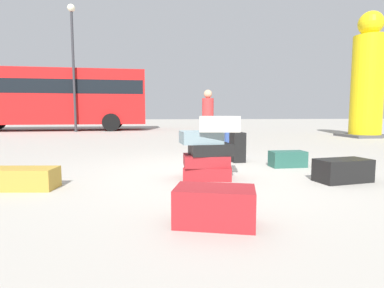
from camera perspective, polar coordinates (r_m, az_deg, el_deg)
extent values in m
plane|color=#ADA89E|center=(4.75, 3.92, -5.53)|extent=(80.00, 80.00, 0.00)
cube|color=maroon|center=(4.42, 2.97, -5.19)|extent=(0.75, 0.64, 0.18)
cube|color=maroon|center=(4.38, 2.60, -3.03)|extent=(0.65, 0.51, 0.16)
cube|color=black|center=(4.35, 3.39, -0.97)|extent=(0.59, 0.47, 0.16)
cube|color=gray|center=(4.32, 1.65, 1.25)|extent=(0.60, 0.48, 0.18)
cube|color=beige|center=(4.24, 5.08, 3.77)|extent=(0.59, 0.49, 0.21)
cube|color=#26594C|center=(5.56, 17.38, -2.68)|extent=(0.61, 0.32, 0.27)
cube|color=#334F99|center=(6.92, 6.61, 0.82)|extent=(0.29, 0.35, 0.67)
cube|color=black|center=(5.90, 8.47, -0.58)|extent=(0.26, 0.33, 0.56)
cube|color=maroon|center=(2.62, 4.25, -11.44)|extent=(0.74, 0.54, 0.32)
cube|color=black|center=(4.65, 26.27, -4.43)|extent=(0.78, 0.49, 0.31)
cube|color=#B28C33|center=(4.31, -28.85, -5.65)|extent=(0.81, 0.45, 0.26)
cylinder|color=black|center=(8.16, 2.79, 1.93)|extent=(0.12, 0.12, 0.76)
cylinder|color=black|center=(7.95, 3.12, 1.82)|extent=(0.12, 0.12, 0.76)
cylinder|color=red|center=(8.04, 2.98, 6.54)|extent=(0.30, 0.30, 0.55)
sphere|color=tan|center=(8.05, 2.99, 9.29)|extent=(0.22, 0.22, 0.22)
cylinder|color=yellow|center=(13.72, 29.82, 9.18)|extent=(1.15, 1.15, 3.84)
sphere|color=yellow|center=(14.09, 30.33, 18.81)|extent=(0.90, 0.90, 0.90)
cube|color=#4C4C4C|center=(13.71, 29.43, 1.38)|extent=(1.61, 1.61, 0.10)
cube|color=red|center=(17.97, -24.89, 7.90)|extent=(9.98, 2.97, 2.80)
cube|color=black|center=(18.00, -24.95, 9.45)|extent=(9.78, 2.99, 0.70)
cylinder|color=black|center=(18.64, -14.11, 4.17)|extent=(0.91, 0.29, 0.90)
cylinder|color=black|center=(16.15, -14.82, 3.92)|extent=(0.91, 0.29, 0.90)
cylinder|color=#333338|center=(16.30, -21.18, 12.34)|extent=(0.12, 0.12, 5.78)
sphere|color=#F2F2CC|center=(16.93, -21.58, 22.50)|extent=(0.36, 0.36, 0.36)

